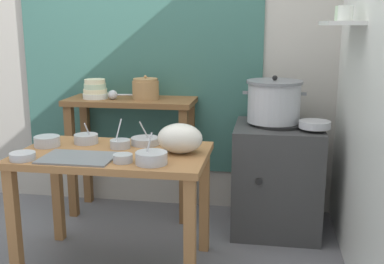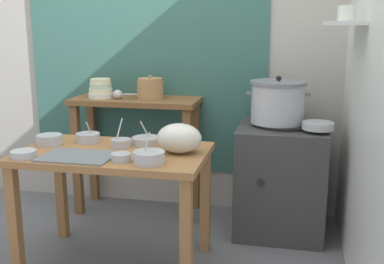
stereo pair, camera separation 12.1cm
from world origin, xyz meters
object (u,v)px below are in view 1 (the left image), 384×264
(bowl_stack_enamel, at_px, (95,90))
(prep_bowl_4, at_px, (151,157))
(stove_block, at_px, (277,177))
(prep_bowl_2, at_px, (47,141))
(prep_bowl_1, at_px, (123,158))
(ladle, at_px, (115,95))
(steamer_pot, at_px, (274,101))
(clay_pot, at_px, (146,89))
(prep_bowl_3, at_px, (86,138))
(prep_table, at_px, (114,170))
(back_shelf_table, at_px, (131,127))
(plastic_bag, at_px, (180,138))
(serving_tray, at_px, (78,158))
(wide_pan, at_px, (315,124))
(prep_bowl_6, at_px, (23,156))
(prep_bowl_0, at_px, (120,143))
(prep_bowl_5, at_px, (145,141))

(bowl_stack_enamel, distance_m, prep_bowl_4, 1.23)
(stove_block, height_order, prep_bowl_2, prep_bowl_2)
(prep_bowl_1, bearing_deg, ladle, 110.41)
(steamer_pot, xyz_separation_m, prep_bowl_2, (-1.36, -0.66, -0.17))
(clay_pot, height_order, prep_bowl_3, clay_pot)
(steamer_pot, relative_size, prep_bowl_3, 2.92)
(bowl_stack_enamel, relative_size, prep_bowl_1, 1.76)
(steamer_pot, distance_m, prep_bowl_2, 1.52)
(prep_table, bearing_deg, prep_bowl_3, 144.20)
(back_shelf_table, height_order, prep_bowl_2, back_shelf_table)
(steamer_pot, distance_m, prep_bowl_4, 1.13)
(back_shelf_table, relative_size, steamer_pot, 2.22)
(clay_pot, relative_size, ladle, 0.64)
(prep_bowl_3, bearing_deg, bowl_stack_enamel, 104.97)
(plastic_bag, bearing_deg, prep_bowl_1, -139.15)
(plastic_bag, relative_size, prep_bowl_2, 1.68)
(clay_pot, height_order, prep_bowl_2, clay_pot)
(serving_tray, xyz_separation_m, prep_bowl_1, (0.27, -0.03, 0.02))
(prep_bowl_2, bearing_deg, wide_pan, 17.38)
(prep_bowl_6, bearing_deg, wide_pan, 26.47)
(plastic_bag, bearing_deg, serving_tray, -158.91)
(prep_table, height_order, plastic_bag, plastic_bag)
(clay_pot, relative_size, prep_bowl_0, 1.16)
(steamer_pot, height_order, prep_bowl_6, steamer_pot)
(prep_bowl_5, bearing_deg, serving_tray, -128.11)
(wide_pan, xyz_separation_m, prep_bowl_6, (-1.62, -0.81, -0.06))
(prep_bowl_3, height_order, prep_bowl_4, prep_bowl_4)
(prep_table, xyz_separation_m, plastic_bag, (0.39, 0.04, 0.20))
(back_shelf_table, xyz_separation_m, ladle, (-0.10, -0.06, 0.26))
(prep_bowl_1, relative_size, prep_bowl_4, 0.62)
(prep_table, bearing_deg, stove_block, 36.13)
(back_shelf_table, xyz_separation_m, prep_bowl_4, (0.42, -1.03, 0.08))
(back_shelf_table, height_order, serving_tray, back_shelf_table)
(prep_table, xyz_separation_m, bowl_stack_enamel, (-0.40, 0.80, 0.36))
(prep_bowl_0, xyz_separation_m, prep_bowl_4, (0.27, -0.29, 0.01))
(steamer_pot, height_order, prep_bowl_3, steamer_pot)
(back_shelf_table, distance_m, stove_block, 1.14)
(prep_bowl_3, xyz_separation_m, prep_bowl_6, (-0.20, -0.41, -0.01))
(prep_bowl_4, bearing_deg, prep_bowl_5, 109.31)
(clay_pot, bearing_deg, stove_block, -7.56)
(steamer_pot, xyz_separation_m, prep_bowl_3, (-1.15, -0.56, -0.17))
(prep_bowl_5, bearing_deg, back_shelf_table, 113.64)
(back_shelf_table, distance_m, steamer_pot, 1.09)
(back_shelf_table, relative_size, serving_tray, 2.40)
(prep_bowl_0, xyz_separation_m, prep_bowl_1, (0.11, -0.29, -0.00))
(prep_bowl_4, bearing_deg, plastic_bag, 64.90)
(ladle, distance_m, wide_pan, 1.45)
(clay_pot, distance_m, serving_tray, 1.04)
(ladle, bearing_deg, clay_pot, 14.59)
(bowl_stack_enamel, bearing_deg, prep_bowl_0, -59.83)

